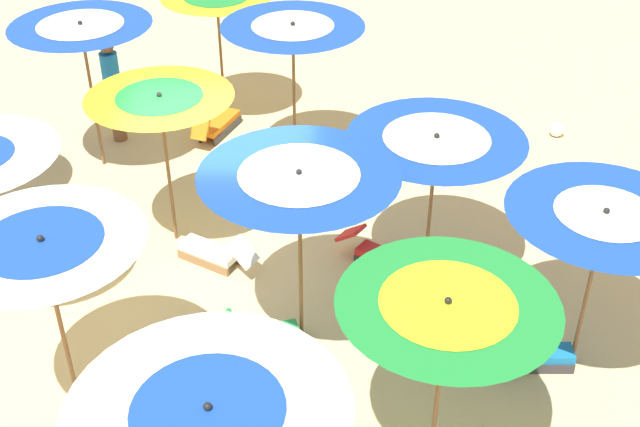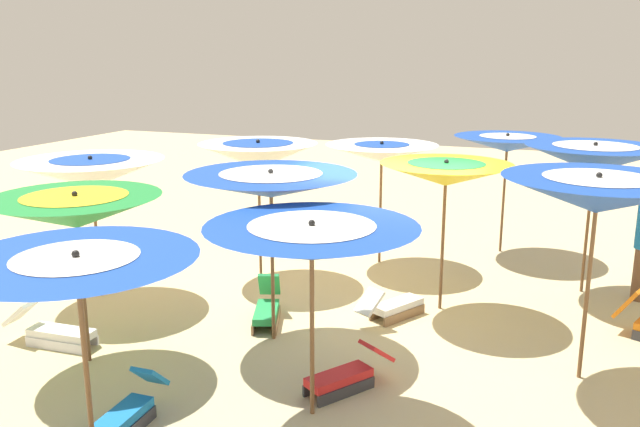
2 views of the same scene
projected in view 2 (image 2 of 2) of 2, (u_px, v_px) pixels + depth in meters
The scene contains 17 objects.
ground at pixel (382, 322), 9.71m from camera, with size 38.47×38.47×0.04m, color beige.
beach_umbrella_0 at pixel (91, 173), 10.27m from camera, with size 2.28×2.28×2.31m.
beach_umbrella_1 at pixel (76, 211), 7.99m from camera, with size 2.08×2.08×2.23m.
beach_umbrella_2 at pixel (77, 274), 5.78m from camera, with size 2.16×2.16×2.18m.
beach_umbrella_3 at pixel (258, 155), 11.28m from camera, with size 2.05×2.05×2.42m.
beach_umbrella_4 at pixel (271, 185), 8.60m from camera, with size 2.28×2.28×2.39m.
beach_umbrella_5 at pixel (312, 242), 6.76m from camera, with size 2.24×2.24×2.20m.
beach_umbrella_6 at pixel (382, 153), 11.97m from camera, with size 2.06×2.06×2.31m.
beach_umbrella_7 at pixel (446, 174), 9.70m from camera, with size 1.96×1.96×2.34m.
beach_umbrella_8 at pixel (597, 195), 7.48m from camera, with size 2.17×2.17×2.54m.
beach_umbrella_9 at pixel (507, 144), 12.63m from camera, with size 2.03×2.03×2.37m.
beach_umbrella_10 at pixel (594, 158), 10.39m from camera, with size 2.16×2.16×2.50m.
lounger_0 at pixel (345, 375), 7.68m from camera, with size 1.14×0.89×0.51m.
lounger_1 at pixel (393, 306), 9.76m from camera, with size 1.20×0.85×0.55m.
lounger_2 at pixel (122, 416), 6.80m from camera, with size 1.28×0.35×0.55m.
lounger_3 at pixel (267, 309), 9.63m from camera, with size 1.12×0.68×0.63m.
lounger_5 at pixel (55, 331), 8.87m from camera, with size 0.41×1.33×0.57m.
Camera 2 is at (8.77, 2.41, 3.85)m, focal length 36.84 mm.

